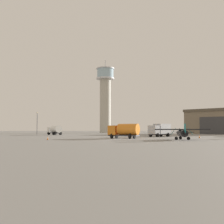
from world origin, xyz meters
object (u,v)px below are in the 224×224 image
object	(u,v)px
truck_box_silver	(160,130)
light_post_centre	(37,121)
traffic_cone_near_left	(48,138)
traffic_cone_near_right	(200,136)
airplane_black	(182,132)
truck_fuel_tanker_white	(55,130)
truck_fuel_tanker_orange	(124,130)
control_tower	(105,95)

from	to	relation	value
truck_box_silver	light_post_centre	distance (m)	46.19
traffic_cone_near_left	traffic_cone_near_right	xyz separation A→B (m)	(31.05, 7.30, 0.06)
airplane_black	truck_fuel_tanker_white	distance (m)	51.04
traffic_cone_near_left	traffic_cone_near_right	size ratio (longest dim) A/B	0.84
truck_fuel_tanker_white	traffic_cone_near_left	bearing A→B (deg)	155.29
airplane_black	truck_fuel_tanker_white	world-z (taller)	truck_fuel_tanker_white
truck_fuel_tanker_orange	light_post_centre	distance (m)	47.98
airplane_black	traffic_cone_near_right	size ratio (longest dim) A/B	14.12
control_tower	truck_fuel_tanker_white	world-z (taller)	control_tower
truck_fuel_tanker_orange	light_post_centre	xyz separation A→B (m)	(-25.25, 40.68, 3.00)
truck_box_silver	traffic_cone_near_right	size ratio (longest dim) A/B	9.08
truck_fuel_tanker_white	traffic_cone_near_left	xyz separation A→B (m)	(3.93, -40.56, -1.38)
traffic_cone_near_right	airplane_black	bearing A→B (deg)	-126.74
control_tower	traffic_cone_near_left	size ratio (longest dim) A/B	61.47
control_tower	truck_fuel_tanker_orange	xyz separation A→B (m)	(-0.22, -75.50, -16.63)
airplane_black	traffic_cone_near_right	xyz separation A→B (m)	(7.07, 9.46, -1.00)
traffic_cone_near_left	traffic_cone_near_right	world-z (taller)	traffic_cone_near_right
traffic_cone_near_right	truck_fuel_tanker_white	bearing A→B (deg)	136.45
control_tower	traffic_cone_near_left	bearing A→B (deg)	-100.30
truck_fuel_tanker_orange	traffic_cone_near_left	world-z (taller)	truck_fuel_tanker_orange
truck_box_silver	traffic_cone_near_right	world-z (taller)	truck_box_silver
light_post_centre	traffic_cone_near_left	xyz separation A→B (m)	(10.76, -46.15, -4.40)
airplane_black	traffic_cone_near_left	world-z (taller)	airplane_black
traffic_cone_near_right	truck_fuel_tanker_orange	bearing A→B (deg)	-173.69
airplane_black	truck_box_silver	size ratio (longest dim) A/B	1.56
traffic_cone_near_left	airplane_black	bearing A→B (deg)	-5.15
airplane_black	light_post_centre	size ratio (longest dim) A/B	1.26
control_tower	traffic_cone_near_right	world-z (taller)	control_tower
airplane_black	truck_fuel_tanker_orange	distance (m)	12.18
control_tower	truck_box_silver	world-z (taller)	control_tower
truck_box_silver	light_post_centre	bearing A→B (deg)	-73.78
control_tower	airplane_black	distance (m)	85.35
control_tower	truck_box_silver	size ratio (longest dim) A/B	5.66
control_tower	airplane_black	bearing A→B (deg)	-83.63
truck_fuel_tanker_white	truck_fuel_tanker_orange	world-z (taller)	truck_fuel_tanker_white
control_tower	truck_fuel_tanker_orange	distance (m)	77.31
airplane_black	traffic_cone_near_left	distance (m)	24.11
truck_fuel_tanker_white	traffic_cone_near_right	distance (m)	48.29
truck_fuel_tanker_orange	traffic_cone_near_right	world-z (taller)	truck_fuel_tanker_orange
truck_box_silver	truck_fuel_tanker_white	xyz separation A→B (m)	(-28.81, 23.65, -0.12)
truck_fuel_tanker_white	truck_fuel_tanker_orange	xyz separation A→B (m)	(18.43, -35.09, 0.02)
truck_box_silver	airplane_black	bearing A→B (deg)	52.94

